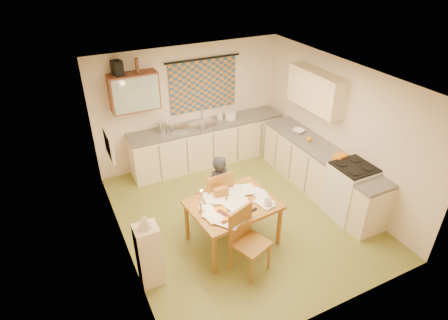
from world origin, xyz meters
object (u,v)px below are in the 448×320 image
dining_table (233,222)px  stove (350,191)px  counter_back (208,143)px  person (218,190)px  counter_right (319,170)px  shelf_stand (149,255)px  chair_far (215,205)px

dining_table → stove: bearing=-13.2°
counter_back → person: 2.04m
dining_table → counter_right: bearing=8.2°
counter_right → stove: bearing=-90.0°
dining_table → person: bearing=83.6°
person → shelf_stand: 1.62m
chair_far → stove: bearing=154.4°
stove → shelf_stand: size_ratio=1.01×
counter_right → person: 2.13m
counter_right → chair_far: 2.16m
counter_back → chair_far: 2.00m
counter_back → counter_right: size_ratio=1.12×
stove → chair_far: bearing=157.9°
counter_back → shelf_stand: (-2.08, -2.69, 0.04)m
counter_back → shelf_stand: bearing=-127.8°
person → counter_back: bearing=-127.0°
chair_far → counter_back: bearing=-114.0°
stove → chair_far: size_ratio=0.97×
dining_table → chair_far: bearing=87.1°
shelf_stand → chair_far: bearing=30.7°
shelf_stand → person: bearing=28.6°
stove → shelf_stand: (-3.54, 0.06, -0.00)m
dining_table → counter_back: bearing=69.1°
counter_back → chair_far: size_ratio=3.19×
stove → chair_far: 2.33m
stove → shelf_stand: 3.54m
chair_far → shelf_stand: size_ratio=1.04×
stove → counter_right: bearing=90.0°
stove → dining_table: bearing=172.4°
dining_table → chair_far: size_ratio=1.35×
person → shelf_stand: (-1.42, -0.77, -0.15)m
counter_back → dining_table: counter_back is taller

